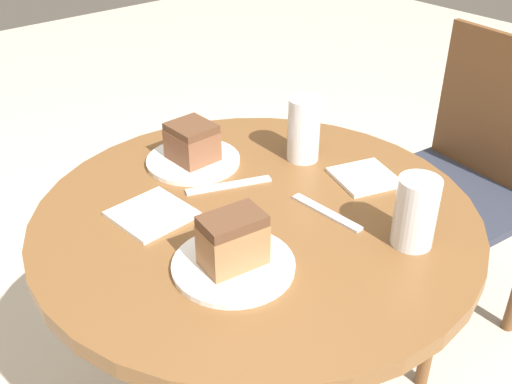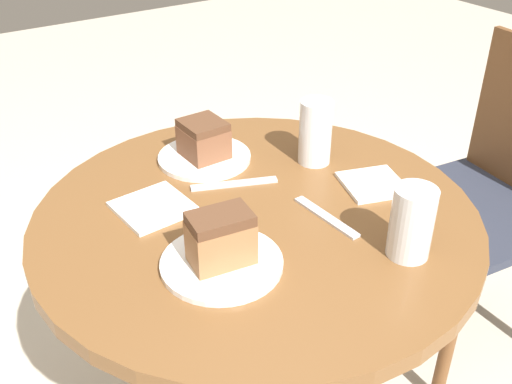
# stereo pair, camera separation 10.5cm
# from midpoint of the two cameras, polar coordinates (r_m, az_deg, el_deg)

# --- Properties ---
(table) EXTENTS (0.80, 0.80, 0.75)m
(table) POSITION_cam_midpoint_polar(r_m,az_deg,el_deg) (1.16, 2.61, -8.23)
(table) COLOR brown
(table) RESTS_ON ground_plane
(chair) EXTENTS (0.48, 0.48, 0.87)m
(chair) POSITION_cam_midpoint_polar(r_m,az_deg,el_deg) (1.78, 22.72, -0.59)
(chair) COLOR brown
(chair) RESTS_ON ground_plane
(plate_near) EXTENTS (0.19, 0.19, 0.01)m
(plate_near) POSITION_cam_midpoint_polar(r_m,az_deg,el_deg) (1.23, -2.51, 3.25)
(plate_near) COLOR white
(plate_near) RESTS_ON table
(plate_far) EXTENTS (0.19, 0.19, 0.01)m
(plate_far) POSITION_cam_midpoint_polar(r_m,az_deg,el_deg) (0.94, -0.09, -6.91)
(plate_far) COLOR white
(plate_far) RESTS_ON table
(cake_slice_near) EXTENTS (0.09, 0.08, 0.08)m
(cake_slice_near) POSITION_cam_midpoint_polar(r_m,az_deg,el_deg) (1.21, -2.56, 5.02)
(cake_slice_near) COLOR brown
(cake_slice_near) RESTS_ON plate_near
(cake_slice_far) EXTENTS (0.08, 0.10, 0.09)m
(cake_slice_far) POSITION_cam_midpoint_polar(r_m,az_deg,el_deg) (0.91, -0.09, -4.54)
(cake_slice_far) COLOR #9E6B42
(cake_slice_far) RESTS_ON plate_far
(glass_lemonade) EXTENTS (0.07, 0.07, 0.13)m
(glass_lemonade) POSITION_cam_midpoint_polar(r_m,az_deg,el_deg) (1.21, 8.14, 5.26)
(glass_lemonade) COLOR silver
(glass_lemonade) RESTS_ON table
(glass_water) EXTENTS (0.07, 0.07, 0.12)m
(glass_water) POSITION_cam_midpoint_polar(r_m,az_deg,el_deg) (0.98, 17.57, -3.13)
(glass_water) COLOR silver
(glass_water) RESTS_ON table
(napkin_stack) EXTENTS (0.13, 0.13, 0.01)m
(napkin_stack) POSITION_cam_midpoint_polar(r_m,az_deg,el_deg) (1.08, -7.03, -1.54)
(napkin_stack) COLOR white
(napkin_stack) RESTS_ON table
(fork) EXTENTS (0.08, 0.16, 0.00)m
(fork) POSITION_cam_midpoint_polar(r_m,az_deg,el_deg) (1.14, 0.53, 0.71)
(fork) COLOR silver
(fork) RESTS_ON table
(spoon) EXTENTS (0.15, 0.03, 0.00)m
(spoon) POSITION_cam_midpoint_polar(r_m,az_deg,el_deg) (1.06, 9.52, -2.45)
(spoon) COLOR silver
(spoon) RESTS_ON table
(napkin_side) EXTENTS (0.14, 0.14, 0.01)m
(napkin_side) POSITION_cam_midpoint_polar(r_m,az_deg,el_deg) (1.17, 13.61, 0.68)
(napkin_side) COLOR white
(napkin_side) RESTS_ON table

